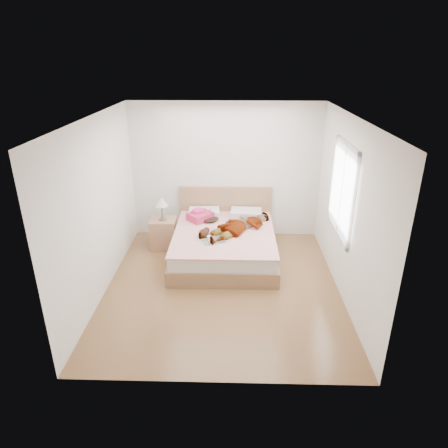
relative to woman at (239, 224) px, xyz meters
The scene contains 11 objects.
ground 1.26m from the woman, 103.42° to the right, with size 4.00×4.00×0.00m, color #4C3217.
woman is the anchor object (origin of this frame).
hair 0.73m from the woman, 141.71° to the left, with size 0.39×0.48×0.07m, color black.
phone 0.65m from the woman, 141.34° to the left, with size 0.05×0.11×0.01m, color silver.
room_shell 1.92m from the woman, 26.68° to the right, with size 4.00×4.00×4.00m.
bed 0.43m from the woman, behind, with size 1.80×2.08×1.00m.
towel 0.84m from the woman, 149.55° to the left, with size 0.55×0.54×0.23m.
magazine 0.66m from the woman, 130.57° to the right, with size 0.48×0.40×0.02m.
coffee_mug 0.69m from the woman, 135.21° to the right, with size 0.12×0.09×0.09m.
plush_toy 0.67m from the woman, 151.06° to the right, with size 0.23×0.28×0.14m.
nightstand 1.45m from the woman, 169.21° to the left, with size 0.47×0.42×1.00m.
Camera 1 is at (0.17, -5.38, 3.38)m, focal length 32.00 mm.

